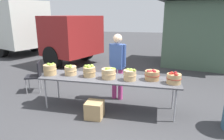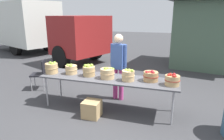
# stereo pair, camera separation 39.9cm
# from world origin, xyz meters

# --- Properties ---
(ground_plane) EXTENTS (40.00, 40.00, 0.00)m
(ground_plane) POSITION_xyz_m (0.00, 0.00, 0.00)
(ground_plane) COLOR #38383A
(market_table) EXTENTS (3.10, 0.76, 0.75)m
(market_table) POSITION_xyz_m (0.00, 0.00, 0.72)
(market_table) COLOR #4C4C51
(market_table) RESTS_ON ground
(apple_basket_green_0) EXTENTS (0.31, 0.31, 0.28)m
(apple_basket_green_0) POSITION_xyz_m (-1.41, -0.06, 0.88)
(apple_basket_green_0) COLOR tan
(apple_basket_green_0) RESTS_ON market_table
(apple_basket_green_1) EXTENTS (0.29, 0.29, 0.25)m
(apple_basket_green_1) POSITION_xyz_m (-0.94, 0.03, 0.87)
(apple_basket_green_1) COLOR tan
(apple_basket_green_1) RESTS_ON market_table
(apple_basket_green_2) EXTENTS (0.29, 0.29, 0.28)m
(apple_basket_green_2) POSITION_xyz_m (-0.46, 0.01, 0.88)
(apple_basket_green_2) COLOR tan
(apple_basket_green_2) RESTS_ON market_table
(apple_basket_green_3) EXTENTS (0.33, 0.33, 0.27)m
(apple_basket_green_3) POSITION_xyz_m (0.01, -0.04, 0.87)
(apple_basket_green_3) COLOR tan
(apple_basket_green_3) RESTS_ON market_table
(apple_basket_green_4) EXTENTS (0.29, 0.29, 0.27)m
(apple_basket_green_4) POSITION_xyz_m (0.48, -0.06, 0.87)
(apple_basket_green_4) COLOR tan
(apple_basket_green_4) RESTS_ON market_table
(apple_basket_red_0) EXTENTS (0.33, 0.33, 0.24)m
(apple_basket_red_0) POSITION_xyz_m (0.94, 0.06, 0.86)
(apple_basket_red_0) COLOR #A87F51
(apple_basket_red_0) RESTS_ON market_table
(apple_basket_red_1) EXTENTS (0.31, 0.31, 0.26)m
(apple_basket_red_1) POSITION_xyz_m (1.38, -0.07, 0.86)
(apple_basket_red_1) COLOR tan
(apple_basket_red_1) RESTS_ON market_table
(vendor_adult) EXTENTS (0.43, 0.28, 1.67)m
(vendor_adult) POSITION_xyz_m (0.07, 0.60, 0.98)
(vendor_adult) COLOR #CC3F8C
(vendor_adult) RESTS_ON ground
(box_truck) EXTENTS (7.94, 4.89, 2.75)m
(box_truck) POSITION_xyz_m (-5.86, 5.15, 1.49)
(box_truck) COLOR silver
(box_truck) RESTS_ON ground
(food_kiosk) EXTENTS (3.96, 3.47, 2.74)m
(food_kiosk) POSITION_xyz_m (2.88, 4.97, 1.38)
(food_kiosk) COLOR #47604C
(food_kiosk) RESTS_ON ground
(folding_chair) EXTENTS (0.52, 0.52, 0.86)m
(folding_chair) POSITION_xyz_m (-2.26, 0.60, 0.51)
(folding_chair) COLOR black
(folding_chair) RESTS_ON ground
(produce_crate) EXTENTS (0.36, 0.36, 0.36)m
(produce_crate) POSITION_xyz_m (-0.21, -0.48, 0.18)
(produce_crate) COLOR tan
(produce_crate) RESTS_ON ground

